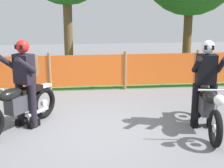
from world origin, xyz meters
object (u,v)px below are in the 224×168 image
at_px(motorcycle_lead, 18,105).
at_px(rider_lead, 25,78).
at_px(motorcycle_trailing, 207,107).
at_px(rider_trailing, 206,79).

distance_m(motorcycle_lead, rider_lead, 0.52).
bearing_deg(motorcycle_trailing, rider_trailing, -179.49).
bearing_deg(rider_lead, motorcycle_lead, 0.51).
bearing_deg(motorcycle_trailing, rider_lead, -91.87).
distance_m(rider_lead, rider_trailing, 3.43).
bearing_deg(motorcycle_lead, motorcycle_trailing, 118.01).
height_order(motorcycle_lead, motorcycle_trailing, motorcycle_lead).
height_order(motorcycle_lead, rider_lead, rider_lead).
bearing_deg(motorcycle_lead, rider_lead, -179.49).
xyz_separation_m(motorcycle_trailing, rider_lead, (-3.37, 0.64, 0.48)).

